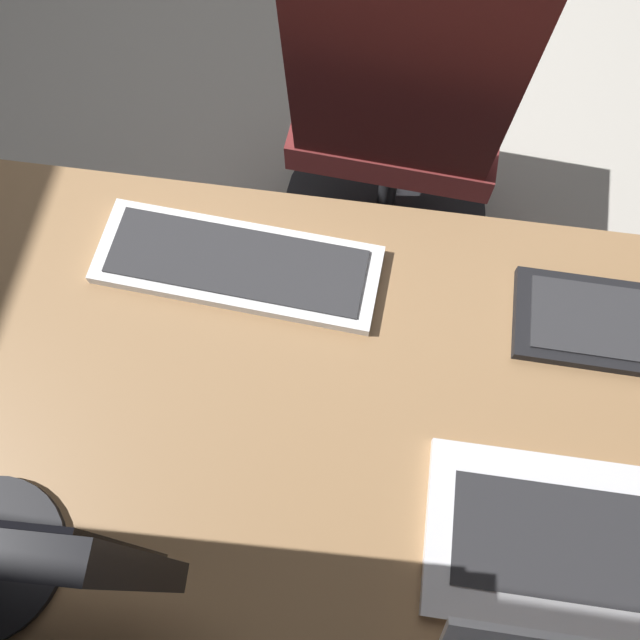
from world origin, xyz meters
TOP-DOWN VIEW (x-y plane):
  - floor_plane at (0.00, 0.00)m, footprint 4.82×4.82m
  - desk at (-0.11, 1.63)m, footprint 1.98×0.71m
  - drawer_pedestal at (0.10, 1.66)m, footprint 0.40×0.51m
  - laptop_leftmost at (-0.43, 1.81)m, footprint 0.32×0.31m
  - keyboard_main at (0.04, 1.42)m, footprint 0.43×0.17m
  - office_chair at (-0.18, 0.90)m, footprint 0.56×0.57m

SIDE VIEW (x-z plane):
  - floor_plane at x=0.00m, z-range 0.00..0.00m
  - drawer_pedestal at x=0.10m, z-range 0.00..0.69m
  - office_chair at x=-0.18m, z-range -0.03..0.94m
  - desk at x=-0.11m, z-range 0.30..1.03m
  - keyboard_main at x=0.04m, z-range 0.73..0.75m
  - laptop_leftmost at x=-0.43m, z-range 0.68..0.88m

